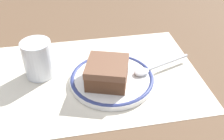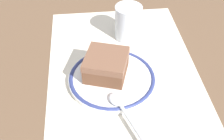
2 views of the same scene
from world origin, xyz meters
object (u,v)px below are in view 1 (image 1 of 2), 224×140
plate (112,79)px  cake_slice (107,72)px  cup (38,61)px  spoon (152,68)px

plate → cake_slice: cake_slice is taller
plate → cake_slice: size_ratio=1.73×
plate → cup: cup is taller
cake_slice → cup: size_ratio=1.26×
cake_slice → spoon: 0.11m
plate → cup: 0.16m
spoon → cup: 0.25m
cake_slice → spoon: bearing=11.8°
cake_slice → spoon: cake_slice is taller
cake_slice → cup: bearing=154.9°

